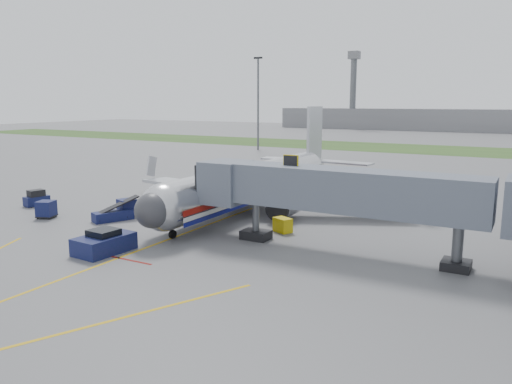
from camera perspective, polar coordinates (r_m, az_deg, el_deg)
The scene contains 16 objects.
ground at distance 39.37m, azimuth -11.32°, elevation -5.84°, with size 400.00×400.00×0.00m, color #565659.
grass_strip at distance 121.60m, azimuth 17.49°, elevation 4.75°, with size 300.00×25.00×0.01m, color #2D4C1E.
apron_markings at distance 34.38m, azimuth -19.45°, elevation -8.63°, with size 21.52×50.00×0.01m.
airliner at distance 51.01m, azimuth -0.24°, elevation 1.10°, with size 32.10×35.67×10.25m.
jet_bridge at distance 36.18m, azimuth 9.50°, elevation 0.06°, with size 25.30×4.00×6.90m.
light_mast_left at distance 112.78m, azimuth 0.24°, elevation 10.31°, with size 2.00×0.44×20.40m.
distant_terminal at distance 201.69m, azimuth 19.56°, elevation 7.81°, with size 120.00×14.00×8.00m, color slate.
control_tower at distance 204.22m, azimuth 11.05°, elevation 11.97°, with size 4.00×4.00×30.00m.
pushback_tug at distance 37.99m, azimuth -16.96°, elevation -5.56°, with size 2.79×4.29×1.72m.
baggage_tug at distance 57.24m, azimuth -23.79°, elevation -0.70°, with size 1.74×2.62×1.69m.
baggage_cart_a at distance 50.89m, azimuth -22.85°, elevation -1.83°, with size 1.94×1.94×1.62m.
baggage_cart_b at distance 48.99m, azimuth -14.52°, elevation -1.75°, with size 2.03×2.03×1.68m.
baggage_cart_c at distance 55.16m, azimuth -1.93°, elevation 0.04°, with size 1.94×1.94×1.92m.
belt_loader at distance 47.78m, azimuth -15.99°, elevation -2.54°, with size 2.78×4.39×2.10m.
ground_power_cart at distance 41.98m, azimuth 3.06°, elevation -3.79°, with size 1.79×1.55×1.21m.
ramp_worker at distance 49.11m, azimuth -10.52°, elevation -1.67°, with size 0.56×0.37×1.53m, color #83C317.
Camera 1 is at (24.86, -28.54, 10.83)m, focal length 35.00 mm.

